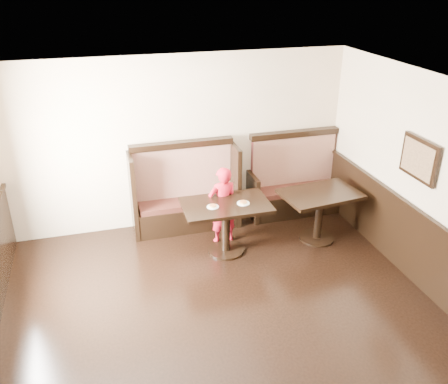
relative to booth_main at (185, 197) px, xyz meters
name	(u,v)px	position (x,y,z in m)	size (l,w,h in m)	color
ground	(248,368)	(0.00, -3.30, -0.53)	(7.00, 7.00, 0.00)	black
room_shell	(214,308)	(-0.30, -3.01, 0.14)	(7.00, 7.00, 7.00)	beige
booth_main	(185,197)	(0.00, 0.00, 0.00)	(1.75, 0.72, 1.45)	black
booth_neighbor	(294,186)	(1.95, 0.00, -0.05)	(1.65, 0.72, 1.45)	black
table_main	(226,215)	(0.42, -0.96, 0.10)	(1.29, 0.82, 0.82)	black
table_neighbor	(320,205)	(1.93, -1.01, 0.09)	(1.26, 0.90, 0.82)	black
child	(223,205)	(0.46, -0.66, 0.11)	(0.46, 0.30, 1.26)	red
pizza_plate_left	(213,206)	(0.21, -1.02, 0.30)	(0.18, 0.18, 0.03)	white
pizza_plate_right	(243,203)	(0.67, -1.03, 0.30)	(0.19, 0.19, 0.03)	white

